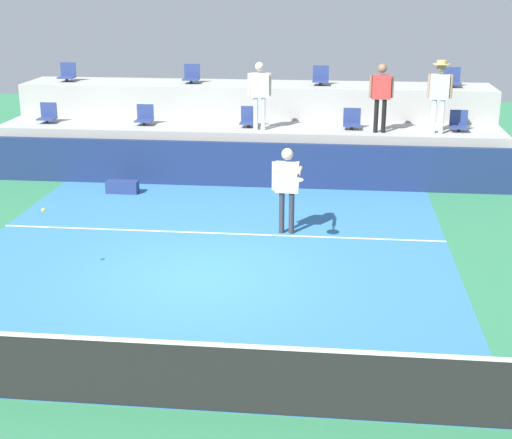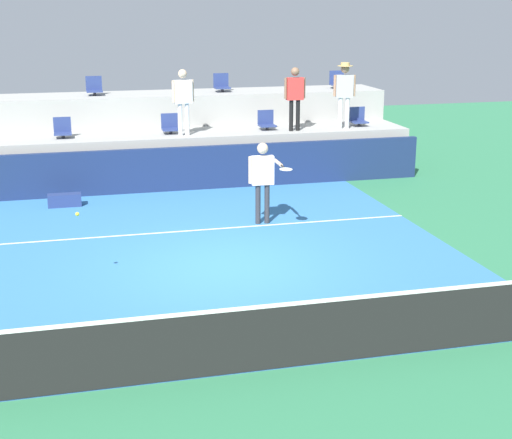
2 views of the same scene
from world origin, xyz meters
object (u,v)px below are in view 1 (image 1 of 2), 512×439
stadium_chair_lower_center (249,119)px  equipment_bag (122,187)px  stadium_chair_lower_far_right (459,123)px  stadium_chair_upper_far_left (67,74)px  stadium_chair_upper_left (192,75)px  tennis_ball (43,210)px  stadium_chair_lower_far_left (48,115)px  spectator_leaning_on_rail (260,89)px  stadium_chair_lower_left (145,116)px  spectator_with_hat (440,89)px  spectator_in_white (381,92)px  tennis_player (287,182)px  stadium_chair_lower_right (352,121)px  stadium_chair_upper_right (321,77)px  stadium_chair_upper_far_right (452,79)px

stadium_chair_lower_center → equipment_bag: (-2.81, -2.16, -1.31)m
stadium_chair_lower_far_right → stadium_chair_upper_far_left: stadium_chair_upper_far_left is taller
stadium_chair_lower_center → stadium_chair_upper_left: size_ratio=1.00×
stadium_chair_upper_left → stadium_chair_lower_center: bearing=-44.6°
tennis_ball → stadium_chair_lower_far_right: bearing=43.6°
stadium_chair_lower_far_left → stadium_chair_upper_left: 4.06m
stadium_chair_upper_far_left → equipment_bag: (2.61, -3.96, -2.16)m
stadium_chair_lower_far_right → spectator_leaning_on_rail: bearing=-175.6°
stadium_chair_lower_far_left → stadium_chair_lower_left: 2.62m
stadium_chair_lower_far_left → spectator_leaning_on_rail: (5.68, -0.38, 0.81)m
spectator_with_hat → stadium_chair_lower_far_right: bearing=33.4°
stadium_chair_lower_far_right → spectator_in_white: size_ratio=0.31×
stadium_chair_lower_left → stadium_chair_upper_left: bearing=62.9°
stadium_chair_upper_left → tennis_ball: size_ratio=7.65×
stadium_chair_upper_left → tennis_player: stadium_chair_upper_left is taller
stadium_chair_lower_right → spectator_with_hat: spectator_with_hat is taller
stadium_chair_lower_far_left → stadium_chair_upper_left: (3.54, 1.80, 0.85)m
stadium_chair_lower_center → spectator_in_white: bearing=-6.6°
stadium_chair_lower_left → stadium_chair_upper_far_left: size_ratio=1.00×
stadium_chair_upper_right → spectator_with_hat: 3.66m
stadium_chair_upper_right → stadium_chair_lower_right: bearing=-64.5°
stadium_chair_lower_center → spectator_with_hat: bearing=-4.7°
stadium_chair_lower_right → spectator_with_hat: size_ratio=0.29×
spectator_leaning_on_rail → equipment_bag: bearing=-150.4°
stadium_chair_lower_left → stadium_chair_upper_far_right: (8.05, 1.80, 0.85)m
stadium_chair_lower_far_left → spectator_with_hat: (10.07, -0.38, 0.89)m
stadium_chair_upper_right → spectator_in_white: bearing=-54.9°
stadium_chair_upper_right → stadium_chair_lower_left: bearing=-158.3°
stadium_chair_lower_right → tennis_ball: stadium_chair_lower_right is taller
tennis_player → tennis_ball: tennis_player is taller
equipment_bag → stadium_chair_lower_far_left: bearing=140.0°
stadium_chair_upper_far_left → spectator_with_hat: bearing=-12.2°
stadium_chair_upper_far_left → stadium_chair_upper_right: (7.18, 0.00, 0.00)m
tennis_ball → stadium_chair_upper_far_left: bearing=107.0°
stadium_chair_lower_center → tennis_ball: bearing=-109.0°
stadium_chair_lower_left → stadium_chair_upper_far_right: size_ratio=1.00×
stadium_chair_lower_far_left → stadium_chair_lower_far_right: size_ratio=1.00×
stadium_chair_lower_far_left → stadium_chair_lower_far_right: 10.66m
stadium_chair_upper_far_left → stadium_chair_upper_left: same height
spectator_in_white → equipment_bag: bearing=-163.8°
tennis_player → equipment_bag: size_ratio=2.31×
stadium_chair_lower_far_right → stadium_chair_upper_far_left: size_ratio=1.00×
stadium_chair_lower_far_right → stadium_chair_upper_far_left: (-10.70, 1.80, 0.85)m
stadium_chair_upper_right → equipment_bag: size_ratio=0.68×
stadium_chair_lower_far_left → tennis_player: size_ratio=0.30×
stadium_chair_upper_left → stadium_chair_upper_right: same height
stadium_chair_upper_far_right → spectator_leaning_on_rail: bearing=-156.4°
stadium_chair_lower_right → spectator_in_white: size_ratio=0.31×
stadium_chair_lower_left → tennis_ball: 7.48m
stadium_chair_lower_far_left → stadium_chair_lower_center: (5.37, 0.00, 0.00)m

